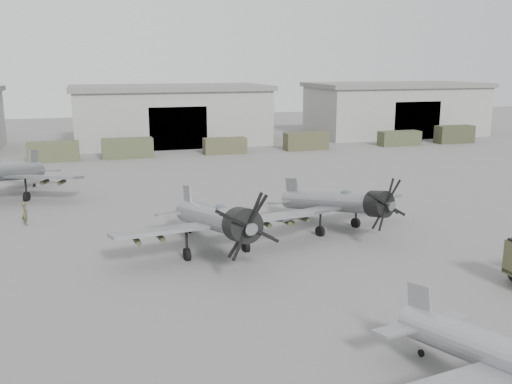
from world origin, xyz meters
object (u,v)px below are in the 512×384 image
aircraft_mid_1 (217,220)px  aircraft_far_0 (1,173)px  aircraft_mid_2 (340,203)px  ground_crew (25,213)px

aircraft_mid_1 → aircraft_far_0: 24.92m
aircraft_mid_2 → ground_crew: aircraft_mid_2 is taller
aircraft_mid_2 → aircraft_far_0: 30.04m
aircraft_mid_2 → aircraft_far_0: (-24.58, 17.25, 0.37)m
aircraft_mid_2 → ground_crew: (-21.96, 8.47, -1.28)m
aircraft_mid_2 → aircraft_far_0: bearing=124.8°
aircraft_mid_1 → aircraft_mid_2: aircraft_mid_1 is taller
aircraft_mid_1 → ground_crew: bearing=129.6°
aircraft_mid_1 → aircraft_mid_2: size_ratio=1.12×
aircraft_mid_2 → aircraft_far_0: size_ratio=0.86×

